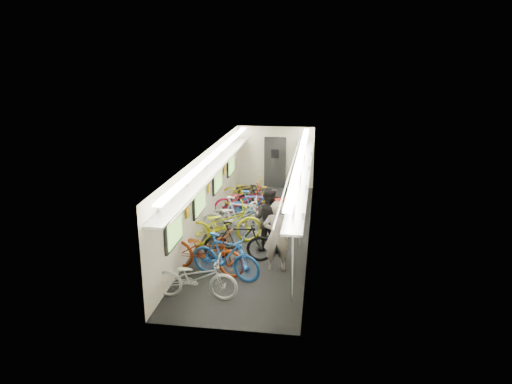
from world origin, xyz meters
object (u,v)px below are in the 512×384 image
(bicycle_1, at_px, (225,256))
(passenger_near, at_px, (277,236))
(backpack, at_px, (280,206))
(passenger_mid, at_px, (268,219))
(bicycle_0, at_px, (196,278))

(bicycle_1, bearing_deg, passenger_near, -44.17)
(passenger_near, bearing_deg, backpack, -94.15)
(passenger_mid, relative_size, backpack, 4.59)
(passenger_mid, xyz_separation_m, backpack, (0.31, -0.10, 0.41))
(passenger_near, height_order, passenger_mid, passenger_near)
(passenger_near, xyz_separation_m, backpack, (-0.02, 1.04, 0.41))
(passenger_mid, bearing_deg, bicycle_1, 81.84)
(bicycle_0, relative_size, bicycle_1, 1.02)
(bicycle_1, distance_m, passenger_near, 1.32)
(bicycle_1, xyz_separation_m, backpack, (1.10, 1.65, 0.74))
(bicycle_0, bearing_deg, passenger_mid, -24.64)
(bicycle_1, height_order, passenger_near, passenger_near)
(bicycle_0, height_order, passenger_mid, passenger_mid)
(bicycle_1, height_order, passenger_mid, passenger_mid)
(passenger_near, relative_size, passenger_mid, 1.00)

